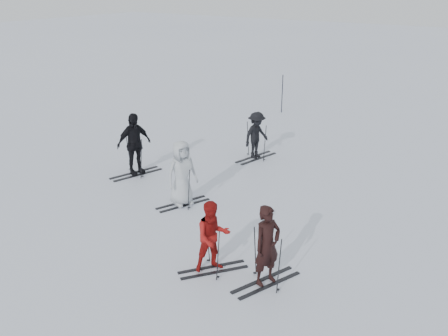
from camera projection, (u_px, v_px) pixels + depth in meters
The scene contains 12 objects.
ground at pixel (204, 213), 13.61m from camera, with size 120.00×120.00×0.00m, color silver.
skier_near_dark at pixel (267, 247), 10.19m from camera, with size 0.64×0.42×1.75m, color black.
skier_red at pixel (213, 238), 10.67m from camera, with size 0.78×0.61×1.61m, color maroon.
skier_grey at pixel (182, 174), 13.80m from camera, with size 0.90×0.59×1.85m, color #B5BBC0.
skier_uphill_left at pixel (134, 145), 15.93m from camera, with size 1.18×0.49×2.02m, color black.
skier_uphill_far at pixel (256, 136), 17.44m from camera, with size 1.07×0.61×1.65m, color black.
skis_near_dark at pixel (267, 258), 10.28m from camera, with size 0.90×1.69×1.23m, color black, non-canonical shape.
skis_red at pixel (213, 247), 10.76m from camera, with size 0.84×1.58×1.15m, color black, non-canonical shape.
skis_grey at pixel (182, 185), 13.92m from camera, with size 0.86×1.63×1.19m, color black, non-canonical shape.
skis_uphill_left at pixel (135, 155), 16.05m from camera, with size 0.97×1.82×1.33m, color black, non-canonical shape.
skis_uphill_far at pixel (256, 140), 17.50m from camera, with size 0.96×1.81×1.32m, color black, non-canonical shape.
piste_marker at pixel (282, 94), 23.40m from camera, with size 0.04×0.04×1.79m, color black.
Camera 1 is at (7.33, -9.84, 6.03)m, focal length 40.00 mm.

